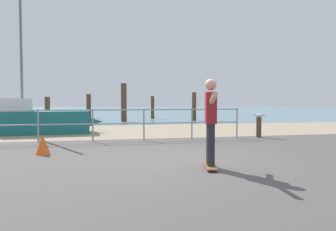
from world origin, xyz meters
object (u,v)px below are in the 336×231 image
Objects in this scene: seagull at (258,115)px; skateboarder at (211,117)px; traffic_cone at (43,145)px; skateboard at (210,166)px; sailboat at (35,121)px; bollard_short at (259,128)px.

skateboarder is at bearing -126.45° from seagull.
seagull is at bearing 18.46° from traffic_cone.
traffic_cone reaches higher than skateboard.
traffic_cone is (-3.42, 2.33, 0.18)m from skateboard.
traffic_cone is (1.12, -5.19, -0.27)m from sailboat.
bollard_short is 7.21m from traffic_cone.
bollard_short is 1.44× the size of traffic_cone.
bollard_short is at bearing 18.36° from traffic_cone.
traffic_cone is (-6.85, -2.27, -0.11)m from bollard_short.
skateboard is at bearing -58.88° from sailboat.
seagull is at bearing 143.67° from bollard_short.
bollard_short is at bearing -36.33° from seagull.
skateboarder is (4.54, -7.52, 0.49)m from sailboat.
skateboard is at bearing -56.31° from skateboarder.
sailboat is at bearing 102.13° from traffic_cone.
sailboat is at bearing 159.92° from seagull.
seagull is at bearing -20.08° from sailboat.
skateboarder is 3.91× the size of seagull.
sailboat is 10.71× the size of traffic_cone.
bollard_short is (7.96, -2.92, -0.16)m from sailboat.
skateboarder is 2.29× the size of bollard_short.
bollard_short is at bearing 53.38° from skateboarder.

